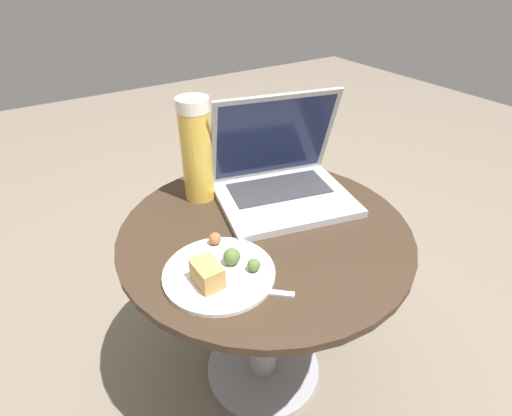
{
  "coord_description": "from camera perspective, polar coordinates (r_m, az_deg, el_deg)",
  "views": [
    {
      "loc": [
        -0.42,
        -0.62,
        1.07
      ],
      "look_at": [
        -0.03,
        -0.01,
        0.6
      ],
      "focal_mm": 28.0,
      "sensor_mm": 36.0,
      "label": 1
    }
  ],
  "objects": [
    {
      "name": "table",
      "position": [
        1.01,
        1.22,
        -9.11
      ],
      "size": [
        0.67,
        0.67,
        0.53
      ],
      "color": "#9E9EA3",
      "rests_on": "ground_plane"
    },
    {
      "name": "snack_plate",
      "position": [
        0.79,
        -5.36,
        -8.93
      ],
      "size": [
        0.22,
        0.22,
        0.05
      ],
      "color": "silver",
      "rests_on": "table"
    },
    {
      "name": "fork",
      "position": [
        0.77,
        -3.24,
        -11.39
      ],
      "size": [
        0.16,
        0.15,
        0.0
      ],
      "color": "silver",
      "rests_on": "table"
    },
    {
      "name": "beer_glass",
      "position": [
        0.99,
        -8.5,
        8.14
      ],
      "size": [
        0.08,
        0.08,
        0.26
      ],
      "color": "gold",
      "rests_on": "table"
    },
    {
      "name": "laptop",
      "position": [
        1.01,
        3.55,
        4.29
      ],
      "size": [
        0.38,
        0.33,
        0.26
      ],
      "color": "#B2B2B7",
      "rests_on": "table"
    },
    {
      "name": "ground_plane",
      "position": [
        1.31,
        1.0,
        -21.9
      ],
      "size": [
        6.0,
        6.0,
        0.0
      ],
      "primitive_type": "plane",
      "color": "#726656"
    }
  ]
}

